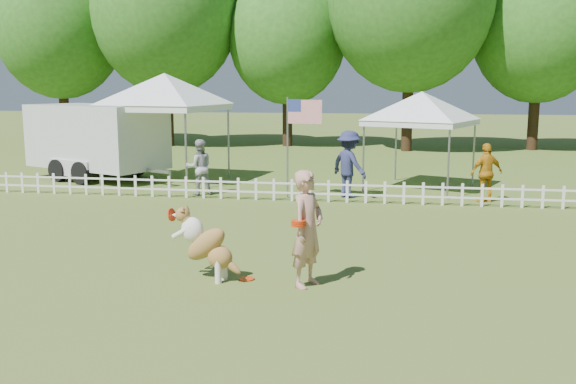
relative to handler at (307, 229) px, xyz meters
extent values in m
plane|color=#45631F|center=(-1.18, 0.31, -0.92)|extent=(120.00, 120.00, 0.00)
imported|color=tan|center=(0.00, 0.00, 0.00)|extent=(0.68, 0.79, 1.84)
cylinder|color=red|center=(-1.02, 0.15, -0.91)|extent=(0.28, 0.28, 0.02)
imported|color=#A1A2A6|center=(-4.21, 7.87, -0.12)|extent=(0.96, 0.87, 1.59)
imported|color=navy|center=(0.05, 8.11, 0.02)|extent=(1.37, 1.34, 1.88)
imported|color=orange|center=(3.75, 8.03, -0.12)|extent=(1.01, 0.76, 1.59)
camera|label=1|loc=(1.32, -9.67, 2.23)|focal=40.00mm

